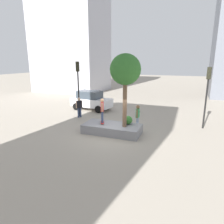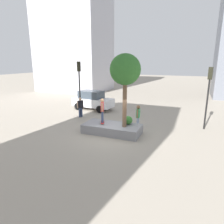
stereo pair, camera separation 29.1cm
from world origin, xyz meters
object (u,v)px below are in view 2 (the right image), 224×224
skateboarder (102,109)px  passerby_with_bag (80,106)px  bystander_watching (138,115)px  traffic_light_corner (209,88)px  traffic_light_median (79,80)px  planter_ledge (112,129)px  sedan_parked (93,100)px  skateboard (102,122)px  plaza_tree (125,71)px

skateboarder → passerby_with_bag: (-3.43, 2.72, -0.65)m
bystander_watching → passerby_with_bag: (-5.58, 1.04, 0.01)m
traffic_light_corner → passerby_with_bag: traffic_light_corner is taller
traffic_light_corner → traffic_light_median: traffic_light_median is taller
planter_ledge → bystander_watching: 2.32m
sedan_parked → skateboard: bearing=-56.6°
planter_ledge → skateboarder: (-0.75, 0.03, 1.37)m
planter_ledge → passerby_with_bag: (-4.18, 2.76, 0.72)m
sedan_parked → bystander_watching: size_ratio=2.47×
bystander_watching → planter_ledge: bearing=-129.1°
traffic_light_corner → skateboarder: bearing=-153.6°
passerby_with_bag → skateboard: bearing=-38.4°
traffic_light_median → skateboard: bearing=-40.3°
skateboarder → traffic_light_median: traffic_light_median is taller
plaza_tree → traffic_light_corner: plaza_tree is taller
skateboard → bystander_watching: 2.75m
plaza_tree → passerby_with_bag: 6.74m
skateboarder → traffic_light_median: bearing=139.7°
passerby_with_bag → bystander_watching: bearing=-10.6°
sedan_parked → passerby_with_bag: size_ratio=2.44×
skateboard → traffic_light_corner: traffic_light_corner is taller
plaza_tree → traffic_light_corner: bearing=34.6°
plaza_tree → bystander_watching: plaza_tree is taller
planter_ledge → traffic_light_median: bearing=144.6°
passerby_with_bag → traffic_light_median: bearing=120.5°
sedan_parked → traffic_light_corner: (10.55, -2.36, 2.09)m
skateboard → traffic_light_corner: bearing=26.4°
skateboarder → traffic_light_median: 5.05m
skateboarder → bystander_watching: bearing=38.1°
traffic_light_median → planter_ledge: bearing=-35.4°
planter_ledge → skateboard: 0.84m
traffic_light_corner → passerby_with_bag: bearing=-176.4°
plaza_tree → skateboarder: size_ratio=2.80×
skateboard → passerby_with_bag: 4.40m
skateboard → sedan_parked: sedan_parked is taller
sedan_parked → planter_ledge: bearing=-51.9°
skateboarder → traffic_light_corner: (6.78, 3.37, 1.40)m
skateboard → sedan_parked: 6.87m
skateboard → passerby_with_bag: size_ratio=0.46×
skateboard → skateboarder: skateboarder is taller
planter_ledge → traffic_light_median: 6.17m
plaza_tree → traffic_light_corner: size_ratio=1.06×
planter_ledge → skateboarder: bearing=177.3°
plaza_tree → sedan_parked: plaza_tree is taller
traffic_light_median → bystander_watching: size_ratio=2.76×
skateboard → plaza_tree: bearing=-4.9°
sedan_parked → traffic_light_corner: size_ratio=0.96×
skateboarder → plaza_tree: bearing=-4.9°
plaza_tree → sedan_parked: bearing=132.9°
skateboard → sedan_parked: (-3.77, 5.73, 0.30)m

